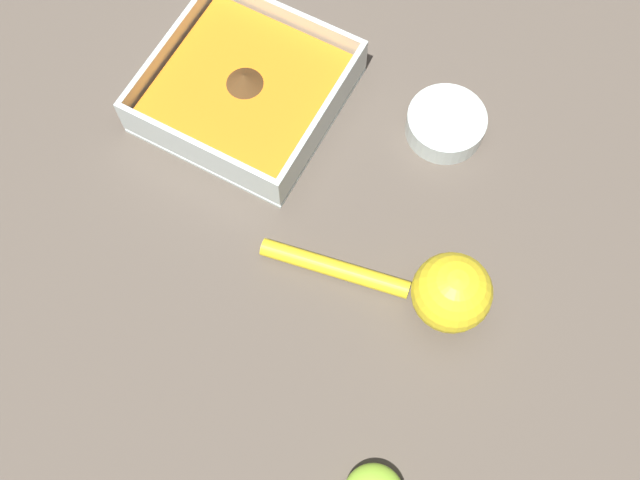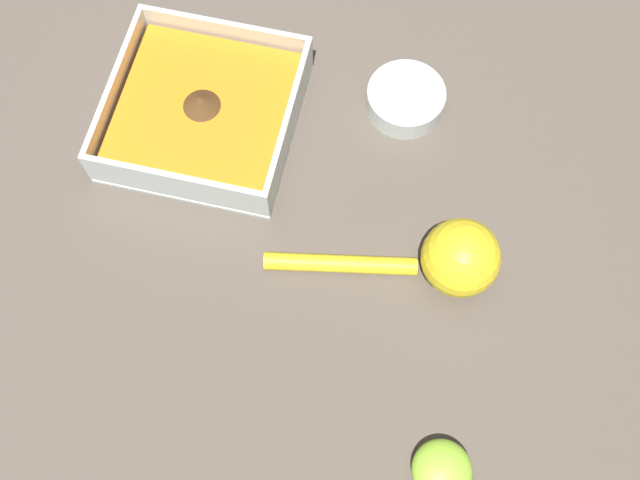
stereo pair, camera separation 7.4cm
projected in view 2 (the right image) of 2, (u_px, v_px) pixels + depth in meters
name	position (u px, v px, depth m)	size (l,w,h in m)	color
ground_plane	(249.00, 102.00, 0.84)	(4.00, 4.00, 0.00)	brown
square_dish	(204.00, 113.00, 0.81)	(0.20, 0.20, 0.05)	silver
spice_bowl	(405.00, 100.00, 0.82)	(0.09, 0.09, 0.03)	silver
lemon_squeezer	(449.00, 258.00, 0.73)	(0.08, 0.23, 0.08)	yellow
lemon_half	(442.00, 470.00, 0.67)	(0.06, 0.06, 0.03)	#93CC38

